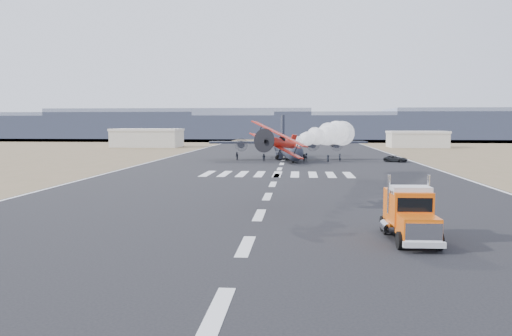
# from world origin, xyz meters

# --- Properties ---
(ground) EXTENTS (500.00, 500.00, 0.00)m
(ground) POSITION_xyz_m (0.00, 0.00, 0.00)
(ground) COLOR black
(ground) RESTS_ON ground
(scrub_far) EXTENTS (500.00, 80.00, 0.00)m
(scrub_far) POSITION_xyz_m (0.00, 230.00, 0.00)
(scrub_far) COLOR brown
(scrub_far) RESTS_ON ground
(runway_markings) EXTENTS (60.00, 260.00, 0.01)m
(runway_markings) POSITION_xyz_m (0.00, 60.00, 0.01)
(runway_markings) COLOR silver
(runway_markings) RESTS_ON ground
(ridge_seg_b) EXTENTS (150.00, 50.00, 15.00)m
(ridge_seg_b) POSITION_xyz_m (-130.00, 260.00, 7.50)
(ridge_seg_b) COLOR slate
(ridge_seg_b) RESTS_ON ground
(ridge_seg_c) EXTENTS (150.00, 50.00, 17.00)m
(ridge_seg_c) POSITION_xyz_m (-65.00, 260.00, 8.50)
(ridge_seg_c) COLOR slate
(ridge_seg_c) RESTS_ON ground
(ridge_seg_d) EXTENTS (150.00, 50.00, 13.00)m
(ridge_seg_d) POSITION_xyz_m (0.00, 260.00, 6.50)
(ridge_seg_d) COLOR slate
(ridge_seg_d) RESTS_ON ground
(ridge_seg_e) EXTENTS (150.00, 50.00, 15.00)m
(ridge_seg_e) POSITION_xyz_m (65.00, 260.00, 7.50)
(ridge_seg_e) COLOR slate
(ridge_seg_e) RESTS_ON ground
(hangar_left) EXTENTS (24.50, 14.50, 6.70)m
(hangar_left) POSITION_xyz_m (-52.00, 145.00, 3.41)
(hangar_left) COLOR #B5B0A1
(hangar_left) RESTS_ON ground
(hangar_right) EXTENTS (20.50, 12.50, 5.90)m
(hangar_right) POSITION_xyz_m (46.00, 150.00, 3.01)
(hangar_right) COLOR #B5B0A1
(hangar_right) RESTS_ON ground
(semi_truck) EXTENTS (3.23, 8.99, 4.02)m
(semi_truck) POSITION_xyz_m (11.85, 2.99, 1.97)
(semi_truck) COLOR black
(semi_truck) RESTS_ON ground
(aerobatic_biplane) EXTENTS (6.30, 6.24, 3.92)m
(aerobatic_biplane) POSITION_xyz_m (1.57, 16.84, 6.72)
(aerobatic_biplane) COLOR #AE0B19
(smoke_trail) EXTENTS (11.05, 35.09, 4.21)m
(smoke_trail) POSITION_xyz_m (9.08, 45.40, 6.98)
(smoke_trail) COLOR white
(transport_aircraft) EXTENTS (37.34, 30.63, 10.78)m
(transport_aircraft) POSITION_xyz_m (0.79, 85.67, 2.78)
(transport_aircraft) COLOR #1F242F
(transport_aircraft) RESTS_ON ground
(support_vehicle) EXTENTS (5.74, 4.59, 1.45)m
(support_vehicle) POSITION_xyz_m (25.26, 79.54, 0.73)
(support_vehicle) COLOR black
(support_vehicle) RESTS_ON ground
(crew_a) EXTENTS (0.81, 0.86, 1.84)m
(crew_a) POSITION_xyz_m (12.81, 79.25, 0.92)
(crew_a) COLOR black
(crew_a) RESTS_ON ground
(crew_b) EXTENTS (0.93, 0.65, 1.77)m
(crew_b) POSITION_xyz_m (-4.38, 79.02, 0.88)
(crew_b) COLOR black
(crew_b) RESTS_ON ground
(crew_c) EXTENTS (0.97, 1.34, 1.88)m
(crew_c) POSITION_xyz_m (5.34, 80.08, 0.94)
(crew_c) COLOR black
(crew_c) RESTS_ON ground
(crew_d) EXTENTS (0.94, 1.04, 1.60)m
(crew_d) POSITION_xyz_m (2.68, 81.80, 0.80)
(crew_d) COLOR black
(crew_d) RESTS_ON ground
(crew_e) EXTENTS (0.67, 0.87, 1.56)m
(crew_e) POSITION_xyz_m (10.17, 79.28, 0.78)
(crew_e) COLOR black
(crew_e) RESTS_ON ground
(crew_f) EXTENTS (1.58, 1.53, 1.79)m
(crew_f) POSITION_xyz_m (4.76, 77.69, 0.90)
(crew_f) COLOR black
(crew_f) RESTS_ON ground
(crew_g) EXTENTS (0.67, 0.75, 1.71)m
(crew_g) POSITION_xyz_m (2.15, 75.39, 0.85)
(crew_g) COLOR black
(crew_g) RESTS_ON ground
(crew_h) EXTENTS (0.96, 1.03, 1.80)m
(crew_h) POSITION_xyz_m (-11.03, 82.72, 0.90)
(crew_h) COLOR black
(crew_h) RESTS_ON ground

